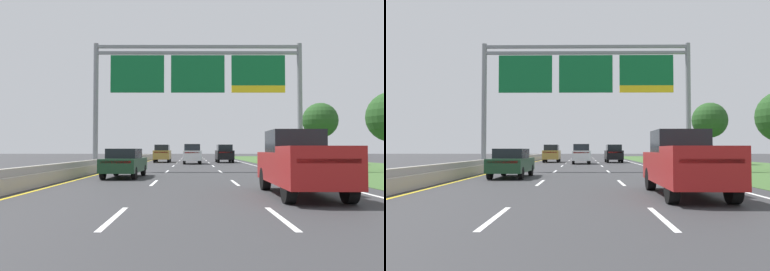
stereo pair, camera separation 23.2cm
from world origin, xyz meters
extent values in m
plane|color=#333335|center=(0.00, 35.00, 0.00)|extent=(220.00, 220.00, 0.00)
cube|color=white|center=(-1.85, 10.50, 0.00)|extent=(0.14, 3.00, 0.01)
cube|color=white|center=(-1.85, 19.50, 0.00)|extent=(0.14, 3.00, 0.01)
cube|color=white|center=(-1.85, 28.50, 0.00)|extent=(0.14, 3.00, 0.01)
cube|color=white|center=(-1.85, 37.50, 0.00)|extent=(0.14, 3.00, 0.01)
cube|color=white|center=(-1.85, 46.50, 0.00)|extent=(0.14, 3.00, 0.01)
cube|color=white|center=(-1.85, 55.50, 0.00)|extent=(0.14, 3.00, 0.01)
cube|color=white|center=(-1.85, 64.50, 0.00)|extent=(0.14, 3.00, 0.01)
cube|color=white|center=(-1.85, 73.50, 0.00)|extent=(0.14, 3.00, 0.01)
cube|color=white|center=(-1.85, 82.50, 0.00)|extent=(0.14, 3.00, 0.01)
cube|color=white|center=(1.85, 10.50, 0.00)|extent=(0.14, 3.00, 0.01)
cube|color=white|center=(1.85, 19.50, 0.00)|extent=(0.14, 3.00, 0.01)
cube|color=white|center=(1.85, 28.50, 0.00)|extent=(0.14, 3.00, 0.01)
cube|color=white|center=(1.85, 37.50, 0.00)|extent=(0.14, 3.00, 0.01)
cube|color=white|center=(1.85, 46.50, 0.00)|extent=(0.14, 3.00, 0.01)
cube|color=white|center=(1.85, 55.50, 0.00)|extent=(0.14, 3.00, 0.01)
cube|color=white|center=(1.85, 64.50, 0.00)|extent=(0.14, 3.00, 0.01)
cube|color=white|center=(1.85, 73.50, 0.00)|extent=(0.14, 3.00, 0.01)
cube|color=white|center=(1.85, 82.50, 0.00)|extent=(0.14, 3.00, 0.01)
cube|color=white|center=(5.90, 35.00, 0.00)|extent=(0.16, 106.00, 0.01)
cube|color=gold|center=(-5.90, 35.00, 0.00)|extent=(0.16, 106.00, 0.01)
cube|color=#3D602D|center=(13.95, 35.00, 0.01)|extent=(14.00, 110.00, 0.02)
cube|color=#A8A399|center=(-6.60, 35.00, 0.28)|extent=(0.60, 110.00, 0.55)
cube|color=#A8A399|center=(-6.60, 35.00, 0.70)|extent=(0.25, 110.00, 0.30)
cylinder|color=gray|center=(-7.05, 29.36, 4.60)|extent=(0.36, 0.36, 9.19)
cylinder|color=gray|center=(7.65, 29.36, 4.60)|extent=(0.36, 0.36, 9.19)
cube|color=gray|center=(0.30, 29.36, 8.97)|extent=(14.70, 0.24, 0.20)
cube|color=gray|center=(0.30, 29.36, 8.52)|extent=(14.70, 0.24, 0.20)
cube|color=#0C602D|center=(-4.03, 29.18, 6.95)|extent=(3.83, 0.12, 2.69)
cube|color=#0C602D|center=(0.30, 29.18, 6.95)|extent=(3.83, 0.12, 2.69)
cube|color=#0C602D|center=(4.63, 29.18, 7.20)|extent=(3.83, 0.12, 2.19)
cube|color=yellow|center=(4.63, 29.18, 5.85)|extent=(3.83, 0.12, 0.50)
cube|color=maroon|center=(3.47, 14.56, 0.92)|extent=(2.07, 5.42, 1.00)
cube|color=black|center=(3.48, 15.41, 1.81)|extent=(1.74, 1.92, 0.78)
cube|color=#B21414|center=(3.44, 11.90, 1.22)|extent=(1.68, 0.10, 0.12)
cube|color=maroon|center=(3.45, 12.84, 1.52)|extent=(2.02, 1.97, 0.20)
cylinder|color=black|center=(2.64, 16.41, 0.42)|extent=(0.31, 0.84, 0.84)
cylinder|color=black|center=(4.34, 16.39, 0.42)|extent=(0.31, 0.84, 0.84)
cylinder|color=black|center=(2.60, 12.74, 0.42)|extent=(0.31, 0.84, 0.84)
cylinder|color=black|center=(4.30, 12.72, 0.42)|extent=(0.31, 0.84, 0.84)
cube|color=silver|center=(-0.13, 43.17, 0.91)|extent=(2.00, 4.74, 1.05)
cube|color=black|center=(-0.12, 43.02, 1.77)|extent=(1.70, 3.03, 0.68)
cube|color=#B21414|center=(-0.08, 40.86, 1.22)|extent=(1.60, 0.11, 0.12)
cylinder|color=black|center=(-0.98, 44.75, 0.38)|extent=(0.28, 0.77, 0.76)
cylinder|color=black|center=(0.66, 44.79, 0.38)|extent=(0.28, 0.77, 0.76)
cylinder|color=black|center=(-0.91, 41.56, 0.38)|extent=(0.28, 0.77, 0.76)
cylinder|color=black|center=(0.73, 41.59, 0.38)|extent=(0.28, 0.77, 0.76)
cube|color=black|center=(3.71, 47.35, 0.91)|extent=(1.93, 4.71, 1.05)
cube|color=black|center=(3.71, 47.20, 1.77)|extent=(1.65, 3.01, 0.68)
cube|color=#B21414|center=(3.72, 45.04, 1.22)|extent=(1.60, 0.09, 0.12)
cylinder|color=black|center=(2.88, 48.95, 0.38)|extent=(0.26, 0.76, 0.76)
cylinder|color=black|center=(4.52, 48.96, 0.38)|extent=(0.26, 0.76, 0.76)
cylinder|color=black|center=(2.90, 45.75, 0.38)|extent=(0.26, 0.76, 0.76)
cylinder|color=black|center=(4.54, 45.76, 0.38)|extent=(0.26, 0.76, 0.76)
cube|color=#193D23|center=(-3.80, 22.88, 0.69)|extent=(1.94, 4.45, 0.72)
cube|color=black|center=(-3.80, 22.83, 1.31)|extent=(1.63, 2.34, 0.52)
cube|color=#B21414|center=(-3.86, 20.72, 0.91)|extent=(1.53, 0.12, 0.12)
cylinder|color=black|center=(-4.56, 24.40, 0.33)|extent=(0.24, 0.67, 0.66)
cylinder|color=black|center=(-2.96, 24.35, 0.33)|extent=(0.24, 0.67, 0.66)
cylinder|color=black|center=(-4.64, 21.41, 0.33)|extent=(0.24, 0.67, 0.66)
cylinder|color=black|center=(-3.04, 21.36, 0.33)|extent=(0.24, 0.67, 0.66)
cube|color=#A38438|center=(-3.70, 48.31, 0.91)|extent=(1.91, 4.70, 1.05)
cube|color=black|center=(-3.70, 48.16, 1.77)|extent=(1.64, 3.00, 0.68)
cube|color=#B21414|center=(-3.69, 46.00, 1.22)|extent=(1.60, 0.08, 0.12)
cylinder|color=black|center=(-4.52, 49.90, 0.38)|extent=(0.26, 0.76, 0.76)
cylinder|color=black|center=(-2.88, 49.91, 0.38)|extent=(0.26, 0.76, 0.76)
cylinder|color=black|center=(-4.51, 46.71, 0.38)|extent=(0.26, 0.76, 0.76)
cylinder|color=black|center=(-2.87, 46.71, 0.38)|extent=(0.26, 0.76, 0.76)
cylinder|color=#4C3823|center=(13.25, 41.72, 1.56)|extent=(0.36, 0.36, 3.12)
sphere|color=#234C1E|center=(13.25, 41.72, 4.58)|extent=(3.65, 3.65, 3.65)
camera|label=1|loc=(-0.12, 1.95, 1.51)|focal=35.83mm
camera|label=2|loc=(0.12, 1.95, 1.51)|focal=35.83mm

